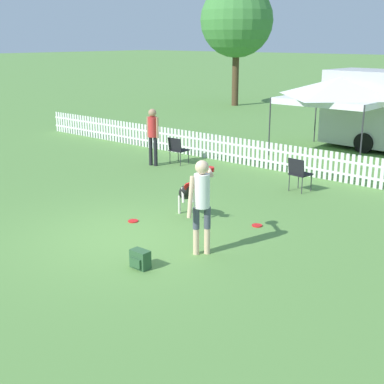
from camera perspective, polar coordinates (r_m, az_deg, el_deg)
The scene contains 12 objects.
ground_plane at distance 10.59m, azimuth -6.92°, elevation -4.77°, with size 240.00×240.00×0.00m, color #5B8C42.
handler_person at distance 9.40m, azimuth 1.07°, elevation -0.36°, with size 0.69×1.08×1.73m.
leaping_dog at distance 11.43m, azimuth -0.62°, elevation -0.05°, with size 0.98×0.88×0.93m.
frisbee_near_handler at distance 11.19m, azimuth 6.96°, elevation -3.56°, with size 0.22×0.22×0.02m.
frisbee_near_dog at distance 11.44m, azimuth -6.30°, elevation -3.09°, with size 0.22×0.22×0.02m.
backpack_on_grass at distance 9.13m, azimuth -5.57°, elevation -7.17°, with size 0.34×0.23×0.32m.
picket_fence at distance 15.51m, azimuth 11.17°, elevation 3.33°, with size 22.82×0.04×0.81m.
folding_chair_blue_left at distance 16.43m, azimuth -1.58°, elevation 4.68°, with size 0.51×0.52×0.84m.
folding_chair_green_right at distance 13.70m, azimuth 11.31°, elevation 2.14°, with size 0.51×0.53×0.87m.
canopy_tent_secondary at distance 18.36m, azimuth 15.36°, elevation 10.42°, with size 3.21×3.21×2.52m.
spectator_standing at distance 16.21m, azimuth -4.21°, elevation 6.49°, with size 0.41×0.27×1.73m.
tree_left_grove at distance 31.18m, azimuth 4.78°, elevation 17.75°, with size 4.04×4.04×6.72m.
Camera 1 is at (7.34, -6.66, 3.76)m, focal length 50.00 mm.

